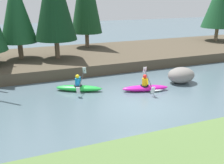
# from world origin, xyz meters

# --- Properties ---
(ground_plane) EXTENTS (90.00, 90.00, 0.00)m
(ground_plane) POSITION_xyz_m (0.00, 0.00, 0.00)
(ground_plane) COLOR #4C606B
(riverbank_far) EXTENTS (44.00, 8.47, 0.75)m
(riverbank_far) POSITION_xyz_m (0.00, 9.92, 0.38)
(riverbank_far) COLOR #4C4233
(riverbank_far) RESTS_ON ground
(conifer_tree_mid_left) EXTENTS (2.66, 2.66, 6.06)m
(conifer_tree_mid_left) POSITION_xyz_m (-5.02, 9.86, 4.39)
(conifer_tree_mid_left) COLOR brown
(conifer_tree_mid_left) RESTS_ON riverbank_far
(conifer_tree_right) EXTENTS (3.40, 3.40, 6.84)m
(conifer_tree_right) POSITION_xyz_m (14.73, 10.96, 4.86)
(conifer_tree_right) COLOR #7A664C
(conifer_tree_right) RESTS_ON riverbank_far
(kayaker_lead) EXTENTS (2.78, 2.05, 1.20)m
(kayaker_lead) POSITION_xyz_m (1.44, 1.82, 0.20)
(kayaker_lead) COLOR #C61999
(kayaker_lead) RESTS_ON ground
(kayaker_middle) EXTENTS (2.68, 1.93, 1.20)m
(kayaker_middle) POSITION_xyz_m (-2.27, 3.27, 0.22)
(kayaker_middle) COLOR green
(kayaker_middle) RESTS_ON ground
(boulder_midstream) EXTENTS (1.78, 1.39, 1.00)m
(boulder_midstream) POSITION_xyz_m (4.17, 2.36, 0.50)
(boulder_midstream) COLOR gray
(boulder_midstream) RESTS_ON ground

